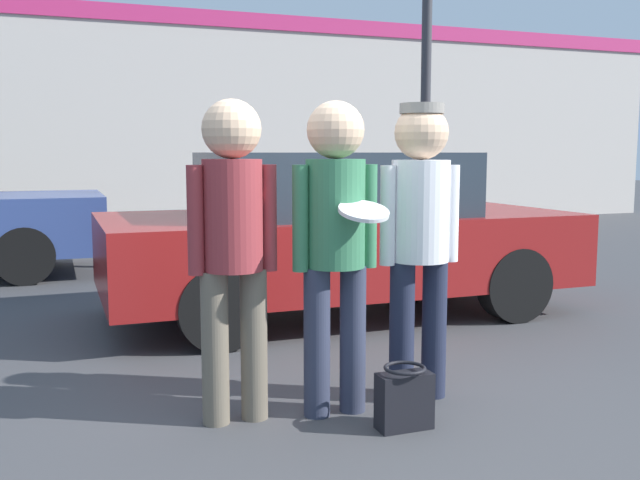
# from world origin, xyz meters

# --- Properties ---
(ground_plane) EXTENTS (56.00, 56.00, 0.00)m
(ground_plane) POSITION_xyz_m (0.00, 0.00, 0.00)
(ground_plane) COLOR #3F3F42
(storefront_building) EXTENTS (24.00, 0.22, 4.17)m
(storefront_building) POSITION_xyz_m (0.00, 10.29, 2.11)
(storefront_building) COLOR beige
(storefront_building) RESTS_ON ground
(person_left) EXTENTS (0.49, 0.32, 1.77)m
(person_left) POSITION_xyz_m (-0.59, 0.21, 1.06)
(person_left) COLOR #665B4C
(person_left) RESTS_ON ground
(person_middle_with_frisbee) EXTENTS (0.50, 0.55, 1.77)m
(person_middle_with_frisbee) POSITION_xyz_m (-0.03, 0.13, 1.06)
(person_middle_with_frisbee) COLOR #2D3347
(person_middle_with_frisbee) RESTS_ON ground
(person_right) EXTENTS (0.51, 0.34, 1.77)m
(person_right) POSITION_xyz_m (0.53, 0.18, 1.08)
(person_right) COLOR #1E2338
(person_right) RESTS_ON ground
(parked_car_near) EXTENTS (4.27, 1.92, 1.49)m
(parked_car_near) POSITION_xyz_m (0.95, 2.50, 0.75)
(parked_car_near) COLOR maroon
(parked_car_near) RESTS_ON ground
(handbag) EXTENTS (0.30, 0.23, 0.35)m
(handbag) POSITION_xyz_m (0.23, -0.22, 0.17)
(handbag) COLOR black
(handbag) RESTS_ON ground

